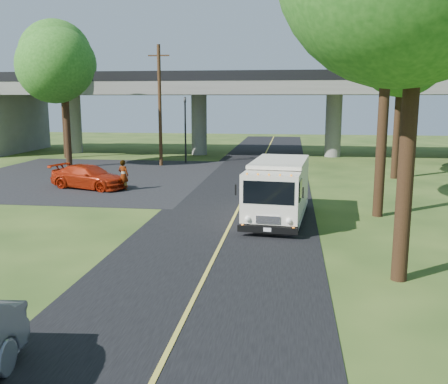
% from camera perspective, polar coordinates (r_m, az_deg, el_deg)
% --- Properties ---
extents(ground, '(120.00, 120.00, 0.00)m').
position_cam_1_polar(ground, '(14.17, -2.54, -10.34)').
color(ground, '#294217').
rests_on(ground, ground).
extents(road, '(7.00, 90.00, 0.02)m').
position_cam_1_polar(road, '(23.68, 1.75, -1.71)').
color(road, black).
rests_on(road, ground).
extents(parking_lot, '(16.00, 18.00, 0.01)m').
position_cam_1_polar(parking_lot, '(34.16, -15.46, 1.71)').
color(parking_lot, black).
rests_on(parking_lot, ground).
extents(lane_line, '(0.12, 90.00, 0.01)m').
position_cam_1_polar(lane_line, '(23.68, 1.76, -1.66)').
color(lane_line, gold).
rests_on(lane_line, road).
extents(overpass, '(54.00, 10.00, 7.30)m').
position_cam_1_polar(overpass, '(45.08, 4.75, 9.94)').
color(overpass, slate).
rests_on(overpass, ground).
extents(traffic_signal, '(0.18, 0.22, 5.20)m').
position_cam_1_polar(traffic_signal, '(39.95, -4.45, 7.91)').
color(traffic_signal, black).
rests_on(traffic_signal, ground).
extents(utility_pole, '(1.60, 0.26, 9.00)m').
position_cam_1_polar(utility_pole, '(38.32, -7.35, 9.83)').
color(utility_pole, '#472D19').
rests_on(utility_pole, ground).
extents(tree_right_far, '(5.77, 5.67, 10.99)m').
position_cam_1_polar(tree_right_far, '(33.71, 20.11, 15.51)').
color(tree_right_far, '#382314').
rests_on(tree_right_far, ground).
extents(tree_left_lot, '(5.60, 5.50, 10.50)m').
position_cam_1_polar(tree_left_lot, '(38.53, -17.71, 14.36)').
color(tree_left_lot, '#382314').
rests_on(tree_left_lot, ground).
extents(tree_left_far, '(5.26, 5.16, 9.89)m').
position_cam_1_polar(tree_left_far, '(45.19, -17.89, 13.15)').
color(tree_left_far, '#382314').
rests_on(tree_left_far, ground).
extents(step_van, '(2.75, 6.16, 2.51)m').
position_cam_1_polar(step_van, '(21.00, 6.18, 0.40)').
color(step_van, silver).
rests_on(step_van, ground).
extents(red_sedan, '(4.96, 3.10, 1.34)m').
position_cam_1_polar(red_sedan, '(29.53, -15.18, 1.69)').
color(red_sedan, '#A8230A').
rests_on(red_sedan, ground).
extents(pedestrian, '(0.72, 0.57, 1.72)m').
position_cam_1_polar(pedestrian, '(28.39, -11.42, 1.89)').
color(pedestrian, gray).
rests_on(pedestrian, ground).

